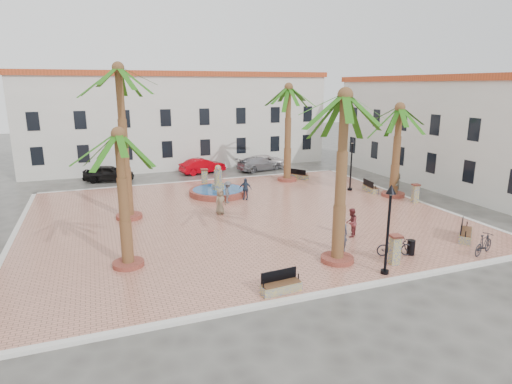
# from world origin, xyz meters

# --- Properties ---
(ground) EXTENTS (120.00, 120.00, 0.00)m
(ground) POSITION_xyz_m (0.00, 0.00, 0.00)
(ground) COLOR #56544F
(ground) RESTS_ON ground
(plaza) EXTENTS (26.00, 22.00, 0.15)m
(plaza) POSITION_xyz_m (0.00, 0.00, 0.07)
(plaza) COLOR tan
(plaza) RESTS_ON ground
(kerb_n) EXTENTS (26.30, 0.30, 0.16)m
(kerb_n) POSITION_xyz_m (0.00, 11.00, 0.08)
(kerb_n) COLOR silver
(kerb_n) RESTS_ON ground
(kerb_s) EXTENTS (26.30, 0.30, 0.16)m
(kerb_s) POSITION_xyz_m (0.00, -11.00, 0.08)
(kerb_s) COLOR silver
(kerb_s) RESTS_ON ground
(kerb_e) EXTENTS (0.30, 22.30, 0.16)m
(kerb_e) POSITION_xyz_m (13.00, 0.00, 0.08)
(kerb_e) COLOR silver
(kerb_e) RESTS_ON ground
(kerb_w) EXTENTS (0.30, 22.30, 0.16)m
(kerb_w) POSITION_xyz_m (-13.00, 0.00, 0.08)
(kerb_w) COLOR silver
(kerb_w) RESTS_ON ground
(building_north) EXTENTS (30.40, 7.40, 9.50)m
(building_north) POSITION_xyz_m (-0.00, 19.99, 4.77)
(building_north) COLOR silver
(building_north) RESTS_ON ground
(building_east) EXTENTS (7.40, 26.40, 9.00)m
(building_east) POSITION_xyz_m (19.99, 2.00, 4.52)
(building_east) COLOR silver
(building_east) RESTS_ON ground
(fountain) EXTENTS (4.40, 4.40, 2.27)m
(fountain) POSITION_xyz_m (0.11, 5.67, 0.46)
(fountain) COLOR #964134
(fountain) RESTS_ON plaza
(palm_nw) EXTENTS (5.20, 5.20, 9.39)m
(palm_nw) POSITION_xyz_m (-6.72, 1.94, 8.25)
(palm_nw) COLOR #964134
(palm_nw) RESTS_ON plaza
(palm_sw) EXTENTS (4.62, 4.62, 6.37)m
(palm_sw) POSITION_xyz_m (-7.37, -5.55, 5.46)
(palm_sw) COLOR #964134
(palm_sw) RESTS_ON plaza
(palm_s) EXTENTS (5.02, 5.02, 8.00)m
(palm_s) POSITION_xyz_m (1.88, -8.48, 6.96)
(palm_s) COLOR #964134
(palm_s) RESTS_ON plaza
(palm_e) EXTENTS (5.49, 5.49, 6.89)m
(palm_e) POSITION_xyz_m (12.19, 0.61, 5.81)
(palm_e) COLOR #964134
(palm_e) RESTS_ON plaza
(palm_ne) EXTENTS (5.37, 5.37, 8.26)m
(palm_ne) POSITION_xyz_m (7.00, 8.25, 7.15)
(palm_ne) COLOR #964134
(palm_ne) RESTS_ON plaza
(bench_s) EXTENTS (1.72, 0.65, 0.89)m
(bench_s) POSITION_xyz_m (-1.87, -10.38, 0.40)
(bench_s) COLOR gray
(bench_s) RESTS_ON plaza
(bench_se) EXTENTS (1.81, 1.70, 1.01)m
(bench_se) POSITION_xyz_m (9.87, -8.36, 0.43)
(bench_se) COLOR gray
(bench_se) RESTS_ON plaza
(bench_e) EXTENTS (0.77, 1.78, 0.91)m
(bench_e) POSITION_xyz_m (11.41, 2.37, 0.41)
(bench_e) COLOR gray
(bench_e) RESTS_ON plaza
(bench_ne) EXTENTS (1.32, 1.69, 0.88)m
(bench_ne) POSITION_xyz_m (8.31, 8.55, 0.40)
(bench_ne) COLOR gray
(bench_ne) RESTS_ON plaza
(lamppost_s) EXTENTS (0.44, 0.44, 4.03)m
(lamppost_s) POSITION_xyz_m (3.14, -10.40, 2.88)
(lamppost_s) COLOR black
(lamppost_s) RESTS_ON plaza
(lamppost_e) EXTENTS (0.45, 0.45, 4.17)m
(lamppost_e) POSITION_xyz_m (10.19, 3.33, 2.98)
(lamppost_e) COLOR black
(lamppost_e) RESTS_ON plaza
(bollard_se) EXTENTS (0.58, 0.58, 1.42)m
(bollard_se) POSITION_xyz_m (4.17, -9.70, 0.89)
(bollard_se) COLOR gray
(bollard_se) RESTS_ON plaza
(bollard_n) EXTENTS (0.58, 0.58, 1.53)m
(bollard_n) POSITION_xyz_m (-0.32, 8.24, 0.94)
(bollard_n) COLOR gray
(bollard_n) RESTS_ON plaza
(bollard_e) EXTENTS (0.56, 0.56, 1.35)m
(bollard_e) POSITION_xyz_m (12.40, -1.48, 0.85)
(bollard_e) COLOR gray
(bollard_e) RESTS_ON plaza
(litter_bin) EXTENTS (0.38, 0.38, 0.75)m
(litter_bin) POSITION_xyz_m (5.67, -9.06, 0.52)
(litter_bin) COLOR black
(litter_bin) RESTS_ON plaza
(cyclist_a) EXTENTS (0.75, 0.58, 1.80)m
(cyclist_a) POSITION_xyz_m (2.67, -7.50, 1.05)
(cyclist_a) COLOR #383E50
(cyclist_a) RESTS_ON plaza
(bicycle_a) EXTENTS (1.88, 1.12, 0.93)m
(bicycle_a) POSITION_xyz_m (4.84, -8.89, 0.62)
(bicycle_a) COLOR black
(bicycle_a) RESTS_ON plaza
(cyclist_b) EXTENTS (0.98, 0.97, 1.60)m
(cyclist_b) POSITION_xyz_m (4.36, -5.80, 0.95)
(cyclist_b) COLOR maroon
(cyclist_b) RESTS_ON plaza
(bicycle_b) EXTENTS (1.83, 1.04, 1.06)m
(bicycle_b) POSITION_xyz_m (9.01, -10.28, 0.68)
(bicycle_b) COLOR black
(bicycle_b) RESTS_ON plaza
(pedestrian_fountain_a) EXTENTS (0.96, 0.83, 1.65)m
(pedestrian_fountain_a) POSITION_xyz_m (-1.15, 0.79, 0.97)
(pedestrian_fountain_a) COLOR #7C6B52
(pedestrian_fountain_a) RESTS_ON plaza
(pedestrian_fountain_b) EXTENTS (0.98, 0.84, 1.57)m
(pedestrian_fountain_b) POSITION_xyz_m (1.54, 3.61, 0.94)
(pedestrian_fountain_b) COLOR #2A3950
(pedestrian_fountain_b) RESTS_ON plaza
(pedestrian_north) EXTENTS (0.87, 1.14, 1.55)m
(pedestrian_north) POSITION_xyz_m (0.09, 3.16, 0.93)
(pedestrian_north) COLOR #505156
(pedestrian_north) RESTS_ON plaza
(pedestrian_east) EXTENTS (1.16, 1.72, 1.78)m
(pedestrian_east) POSITION_xyz_m (12.40, 0.58, 1.04)
(pedestrian_east) COLOR gray
(pedestrian_east) RESTS_ON plaza
(car_black) EXTENTS (4.56, 2.77, 1.45)m
(car_black) POSITION_xyz_m (-7.43, 14.03, 0.73)
(car_black) COLOR black
(car_black) RESTS_ON ground
(car_red) EXTENTS (4.58, 2.47, 1.43)m
(car_red) POSITION_xyz_m (1.09, 14.66, 0.72)
(car_red) COLOR #B1000B
(car_red) RESTS_ON ground
(car_silver) EXTENTS (5.07, 3.01, 1.38)m
(car_silver) POSITION_xyz_m (6.69, 14.01, 0.69)
(car_silver) COLOR #9C9BA3
(car_silver) RESTS_ON ground
(car_white) EXTENTS (5.13, 2.67, 1.38)m
(car_white) POSITION_xyz_m (7.69, 14.76, 0.69)
(car_white) COLOR silver
(car_white) RESTS_ON ground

